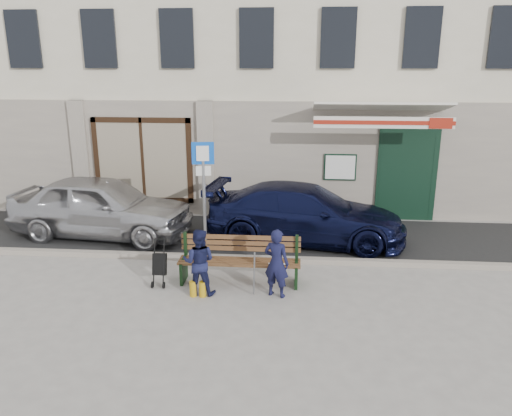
# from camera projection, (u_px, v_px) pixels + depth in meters

# --- Properties ---
(ground) EXTENTS (80.00, 80.00, 0.00)m
(ground) POSITION_uv_depth(u_px,v_px,m) (236.00, 291.00, 9.56)
(ground) COLOR #9E9991
(ground) RESTS_ON ground
(asphalt_lane) EXTENTS (60.00, 3.20, 0.01)m
(asphalt_lane) POSITION_uv_depth(u_px,v_px,m) (251.00, 236.00, 12.52)
(asphalt_lane) COLOR #282828
(asphalt_lane) RESTS_ON ground
(curb) EXTENTS (60.00, 0.18, 0.12)m
(curb) POSITION_uv_depth(u_px,v_px,m) (244.00, 259.00, 10.97)
(curb) COLOR #9E9384
(curb) RESTS_ON ground
(building) EXTENTS (20.00, 8.27, 10.00)m
(building) POSITION_uv_depth(u_px,v_px,m) (265.00, 37.00, 16.23)
(building) COLOR beige
(building) RESTS_ON ground
(car_silver) EXTENTS (4.67, 2.29, 1.53)m
(car_silver) POSITION_uv_depth(u_px,v_px,m) (101.00, 206.00, 12.40)
(car_silver) COLOR #B7B7BC
(car_silver) RESTS_ON ground
(car_navy) EXTENTS (5.00, 2.56, 1.39)m
(car_navy) POSITION_uv_depth(u_px,v_px,m) (306.00, 214.00, 12.05)
(car_navy) COLOR black
(car_navy) RESTS_ON ground
(parking_sign) EXTENTS (0.48, 0.11, 2.59)m
(parking_sign) POSITION_uv_depth(u_px,v_px,m) (204.00, 182.00, 10.82)
(parking_sign) COLOR gray
(parking_sign) RESTS_ON ground
(bench) EXTENTS (2.40, 1.17, 0.98)m
(bench) POSITION_uv_depth(u_px,v_px,m) (237.00, 261.00, 9.81)
(bench) COLOR brown
(bench) RESTS_ON ground
(man) EXTENTS (0.56, 0.46, 1.32)m
(man) POSITION_uv_depth(u_px,v_px,m) (277.00, 263.00, 9.19)
(man) COLOR #131434
(man) RESTS_ON ground
(woman) EXTENTS (0.64, 0.51, 1.28)m
(woman) POSITION_uv_depth(u_px,v_px,m) (199.00, 262.00, 9.30)
(woman) COLOR #16193D
(woman) RESTS_ON ground
(stroller) EXTENTS (0.27, 0.38, 0.91)m
(stroller) POSITION_uv_depth(u_px,v_px,m) (160.00, 265.00, 9.74)
(stroller) COLOR black
(stroller) RESTS_ON ground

